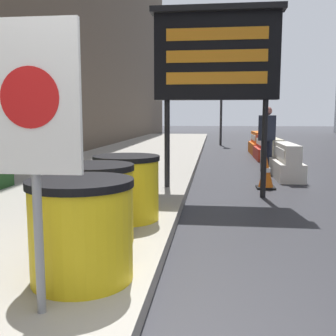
% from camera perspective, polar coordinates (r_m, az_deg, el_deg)
% --- Properties ---
extents(barrel_drum_foreground, '(0.85, 0.85, 0.82)m').
position_cam_1_polar(barrel_drum_foreground, '(3.26, -12.45, -8.72)').
color(barrel_drum_foreground, yellow).
rests_on(barrel_drum_foreground, sidewalk_left).
extents(barrel_drum_middle, '(0.85, 0.85, 0.82)m').
position_cam_1_polar(barrel_drum_middle, '(4.18, -10.70, -5.06)').
color(barrel_drum_middle, yellow).
rests_on(barrel_drum_middle, sidewalk_left).
extents(barrel_drum_back, '(0.85, 0.85, 0.82)m').
position_cam_1_polar(barrel_drum_back, '(5.04, -6.02, -2.83)').
color(barrel_drum_back, yellow).
rests_on(barrel_drum_back, sidewalk_left).
extents(warning_sign, '(0.64, 0.08, 1.91)m').
position_cam_1_polar(warning_sign, '(2.63, -19.11, 7.01)').
color(warning_sign, gray).
rests_on(warning_sign, sidewalk_left).
extents(message_board, '(2.33, 0.36, 3.37)m').
position_cam_1_polar(message_board, '(7.29, 7.04, 15.73)').
color(message_board, black).
rests_on(message_board, ground_plane).
extents(jersey_barrier_white, '(0.58, 1.76, 0.84)m').
position_cam_1_polar(jersey_barrier_white, '(9.81, 16.81, 0.69)').
color(jersey_barrier_white, silver).
rests_on(jersey_barrier_white, ground_plane).
extents(jersey_barrier_cream, '(0.52, 1.88, 0.84)m').
position_cam_1_polar(jersey_barrier_cream, '(11.91, 15.01, 1.92)').
color(jersey_barrier_cream, beige).
rests_on(jersey_barrier_cream, ground_plane).
extents(jersey_barrier_red_striped, '(0.60, 1.81, 0.82)m').
position_cam_1_polar(jersey_barrier_red_striped, '(13.93, 13.79, 2.68)').
color(jersey_barrier_red_striped, red).
rests_on(jersey_barrier_red_striped, ground_plane).
extents(jersey_barrier_orange_far, '(0.56, 2.10, 0.87)m').
position_cam_1_polar(jersey_barrier_orange_far, '(16.05, 12.86, 3.40)').
color(jersey_barrier_orange_far, orange).
rests_on(jersey_barrier_orange_far, ground_plane).
extents(traffic_cone_near, '(0.38, 0.38, 0.67)m').
position_cam_1_polar(traffic_cone_near, '(13.70, 15.89, 2.40)').
color(traffic_cone_near, black).
rests_on(traffic_cone_near, ground_plane).
extents(traffic_cone_mid, '(0.38, 0.38, 0.67)m').
position_cam_1_polar(traffic_cone_mid, '(8.29, 14.05, -0.68)').
color(traffic_cone_mid, black).
rests_on(traffic_cone_mid, ground_plane).
extents(traffic_cone_far, '(0.44, 0.44, 0.79)m').
position_cam_1_polar(traffic_cone_far, '(14.61, 14.05, 3.00)').
color(traffic_cone_far, black).
rests_on(traffic_cone_far, ground_plane).
extents(traffic_light_near_curb, '(0.28, 0.45, 4.02)m').
position_cam_1_polar(traffic_light_near_curb, '(20.40, 7.78, 11.46)').
color(traffic_light_near_curb, '#2D2D30').
rests_on(traffic_light_near_curb, ground_plane).
extents(pedestrian_worker, '(0.49, 0.53, 1.73)m').
position_cam_1_polar(pedestrian_worker, '(10.83, 14.17, 4.88)').
color(pedestrian_worker, '#23283D').
rests_on(pedestrian_worker, ground_plane).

